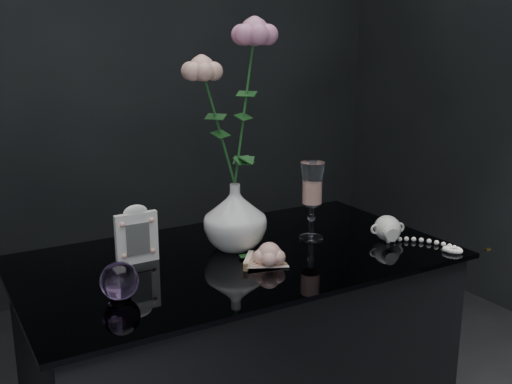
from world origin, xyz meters
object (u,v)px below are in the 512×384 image
loose_rose (269,254)px  pearl_jar (388,227)px  vase (235,217)px  wine_glass (312,201)px  picture_frame (136,234)px  paperweight (119,281)px

loose_rose → pearl_jar: 0.37m
loose_rose → pearl_jar: size_ratio=0.68×
vase → wine_glass: (0.21, -0.04, 0.02)m
vase → wine_glass: wine_glass is taller
picture_frame → pearl_jar: picture_frame is taller
vase → picture_frame: (-0.25, 0.03, -0.01)m
picture_frame → pearl_jar: bearing=-16.1°
pearl_jar → loose_rose: bearing=-161.7°
picture_frame → loose_rose: picture_frame is taller
loose_rose → picture_frame: bearing=123.9°
vase → picture_frame: size_ratio=1.17×
loose_rose → pearl_jar: bearing=-22.0°
vase → wine_glass: bearing=-9.9°
wine_glass → paperweight: 0.57m
vase → loose_rose: (0.01, -0.15, -0.06)m
picture_frame → pearl_jar: size_ratio=0.58×
paperweight → vase: bearing=23.8°
vase → picture_frame: bearing=173.9°
wine_glass → picture_frame: size_ratio=1.45×
vase → wine_glass: 0.21m
vase → picture_frame: 0.25m
loose_rose → vase: bearing=72.0°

